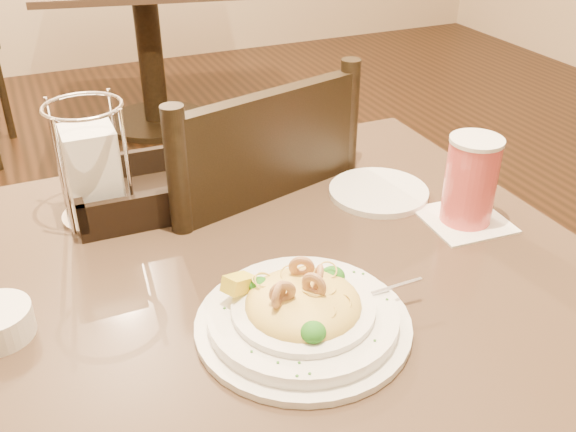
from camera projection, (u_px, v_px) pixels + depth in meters
name	position (u px, v px, depth m)	size (l,w,h in m)	color
main_table	(293.00, 383.00, 1.05)	(0.90, 0.90, 0.72)	black
background_table	(147.00, 27.00, 3.05)	(1.06, 1.06, 0.72)	black
dining_chair_near	(235.00, 266.00, 1.33)	(0.52, 0.52, 0.93)	black
pasta_bowl	(303.00, 312.00, 0.81)	(0.31, 0.28, 0.09)	white
drink_glass	(470.00, 181.00, 1.02)	(0.14, 0.14, 0.15)	white
bread_basket	(142.00, 193.00, 1.09)	(0.23, 0.19, 0.06)	black
napkin_caddy	(93.00, 170.00, 1.03)	(0.12, 0.12, 0.20)	silver
side_plate	(379.00, 192.00, 1.13)	(0.17, 0.17, 0.01)	white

